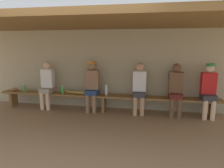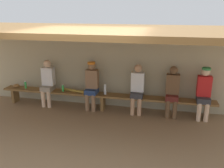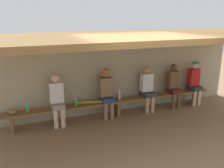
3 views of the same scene
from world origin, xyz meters
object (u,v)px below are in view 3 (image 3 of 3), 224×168
(player_in_red, at_px, (174,84))
(player_near_post, at_px, (147,87))
(player_in_blue, at_px, (106,91))
(baseball_glove_dark_brown, at_px, (12,112))
(player_rightmost, at_px, (194,81))
(baseball_bat, at_px, (91,102))
(player_leftmost, at_px, (57,98))
(bench, at_px, (117,102))
(water_bottle_blue, at_px, (76,102))
(water_bottle_clear, at_px, (27,108))
(water_bottle_orange, at_px, (119,95))

(player_in_red, distance_m, player_near_post, 0.91)
(player_in_blue, relative_size, baseball_glove_dark_brown, 5.60)
(player_in_red, relative_size, player_rightmost, 0.99)
(baseball_bat, bearing_deg, player_leftmost, -167.93)
(player_in_blue, relative_size, player_leftmost, 1.01)
(player_in_blue, bearing_deg, bench, -0.64)
(water_bottle_blue, relative_size, baseball_bat, 0.25)
(player_near_post, height_order, baseball_bat, player_near_post)
(player_leftmost, bearing_deg, player_in_blue, 0.02)
(bench, relative_size, water_bottle_blue, 28.26)
(bench, distance_m, player_rightmost, 2.65)
(water_bottle_blue, height_order, water_bottle_clear, water_bottle_clear)
(bench, height_order, player_rightmost, player_rightmost)
(player_in_red, distance_m, water_bottle_orange, 1.80)
(water_bottle_orange, height_order, baseball_glove_dark_brown, water_bottle_orange)
(bench, distance_m, water_bottle_clear, 2.37)
(water_bottle_orange, bearing_deg, player_near_post, -0.32)
(bench, distance_m, player_in_blue, 0.48)
(bench, bearing_deg, player_rightmost, 0.08)
(baseball_glove_dark_brown, bearing_deg, player_rightmost, -123.29)
(player_rightmost, relative_size, water_bottle_blue, 6.34)
(water_bottle_blue, bearing_deg, baseball_bat, 3.28)
(player_leftmost, relative_size, baseball_glove_dark_brown, 5.56)
(player_rightmost, bearing_deg, water_bottle_orange, 179.90)
(player_in_red, height_order, water_bottle_clear, player_in_red)
(player_near_post, relative_size, baseball_glove_dark_brown, 5.56)
(bench, bearing_deg, baseball_glove_dark_brown, 179.17)
(water_bottle_orange, height_order, baseball_bat, water_bottle_orange)
(water_bottle_clear, relative_size, baseball_glove_dark_brown, 0.94)
(baseball_glove_dark_brown, height_order, baseball_bat, baseball_glove_dark_brown)
(player_in_red, distance_m, baseball_bat, 2.62)
(player_leftmost, height_order, water_bottle_blue, player_leftmost)
(player_in_blue, distance_m, baseball_glove_dark_brown, 2.40)
(player_in_blue, relative_size, water_bottle_orange, 4.76)
(player_in_red, bearing_deg, player_leftmost, 180.00)
(water_bottle_clear, bearing_deg, player_in_blue, 0.06)
(water_bottle_orange, xyz_separation_m, baseball_glove_dark_brown, (-2.77, 0.03, -0.09))
(player_in_red, relative_size, player_in_blue, 0.99)
(player_in_red, height_order, water_bottle_blue, player_in_red)
(water_bottle_blue, bearing_deg, water_bottle_clear, 178.81)
(bench, xyz_separation_m, player_in_blue, (-0.32, 0.00, 0.36))
(player_in_red, bearing_deg, bench, -179.91)
(player_leftmost, distance_m, baseball_bat, 0.91)
(player_leftmost, distance_m, water_bottle_orange, 1.71)
(bench, relative_size, water_bottle_orange, 21.25)
(player_in_blue, distance_m, water_bottle_orange, 0.41)
(player_in_red, relative_size, baseball_bat, 1.55)
(player_near_post, bearing_deg, player_rightmost, 0.02)
(water_bottle_clear, height_order, baseball_glove_dark_brown, water_bottle_clear)
(player_in_blue, xyz_separation_m, player_rightmost, (2.95, 0.00, 0.00))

